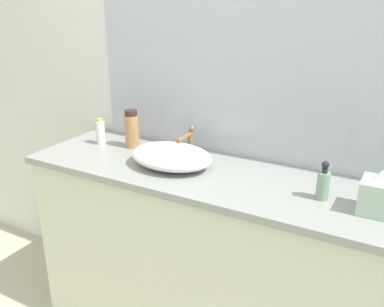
{
  "coord_description": "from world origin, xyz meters",
  "views": [
    {
      "loc": [
        0.71,
        -1.05,
        1.62
      ],
      "look_at": [
        -0.11,
        0.42,
        0.98
      ],
      "focal_mm": 40.01,
      "sensor_mm": 36.0,
      "label": 1
    }
  ],
  "objects_px": {
    "sink_basin": "(171,156)",
    "soap_dispenser": "(323,184)",
    "perfume_bottle": "(101,132)",
    "tissue_box": "(379,195)",
    "lotion_bottle": "(132,129)"
  },
  "relations": [
    {
      "from": "sink_basin",
      "to": "soap_dispenser",
      "type": "xyz_separation_m",
      "value": [
        0.65,
        -0.0,
        0.02
      ]
    },
    {
      "from": "perfume_bottle",
      "to": "sink_basin",
      "type": "bearing_deg",
      "value": -9.41
    },
    {
      "from": "perfume_bottle",
      "to": "tissue_box",
      "type": "height_order",
      "value": "tissue_box"
    },
    {
      "from": "sink_basin",
      "to": "perfume_bottle",
      "type": "height_order",
      "value": "perfume_bottle"
    },
    {
      "from": "lotion_bottle",
      "to": "perfume_bottle",
      "type": "xyz_separation_m",
      "value": [
        -0.16,
        -0.04,
        -0.03
      ]
    },
    {
      "from": "soap_dispenser",
      "to": "perfume_bottle",
      "type": "relative_size",
      "value": 1.13
    },
    {
      "from": "sink_basin",
      "to": "soap_dispenser",
      "type": "relative_size",
      "value": 2.51
    },
    {
      "from": "sink_basin",
      "to": "perfume_bottle",
      "type": "distance_m",
      "value": 0.47
    },
    {
      "from": "sink_basin",
      "to": "lotion_bottle",
      "type": "height_order",
      "value": "lotion_bottle"
    },
    {
      "from": "perfume_bottle",
      "to": "tissue_box",
      "type": "bearing_deg",
      "value": -3.88
    },
    {
      "from": "soap_dispenser",
      "to": "tissue_box",
      "type": "bearing_deg",
      "value": -3.44
    },
    {
      "from": "sink_basin",
      "to": "lotion_bottle",
      "type": "distance_m",
      "value": 0.32
    },
    {
      "from": "sink_basin",
      "to": "soap_dispenser",
      "type": "distance_m",
      "value": 0.65
    },
    {
      "from": "sink_basin",
      "to": "tissue_box",
      "type": "relative_size",
      "value": 2.37
    },
    {
      "from": "sink_basin",
      "to": "perfume_bottle",
      "type": "relative_size",
      "value": 2.84
    }
  ]
}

